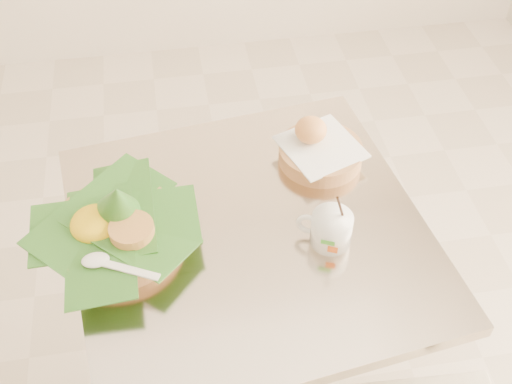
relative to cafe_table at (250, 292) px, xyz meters
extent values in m
cylinder|color=gray|center=(0.00, 0.00, -0.16)|extent=(0.07, 0.07, 0.69)
cube|color=beige|center=(0.00, 0.00, 0.21)|extent=(0.79, 0.79, 0.03)
cylinder|color=#B8804F|center=(-0.26, 0.02, 0.24)|extent=(0.26, 0.26, 0.04)
cone|color=#295919|center=(-0.25, 0.02, 0.32)|extent=(0.14, 0.15, 0.13)
ellipsoid|color=yellow|center=(-0.30, 0.02, 0.27)|extent=(0.10, 0.10, 0.05)
cylinder|color=#CC9347|center=(-0.23, -0.02, 0.28)|extent=(0.09, 0.09, 0.02)
cylinder|color=#B8804F|center=(0.19, 0.18, 0.24)|extent=(0.19, 0.19, 0.04)
cube|color=white|center=(0.19, 0.18, 0.26)|extent=(0.20, 0.20, 0.01)
ellipsoid|color=#C2672C|center=(0.17, 0.20, 0.29)|extent=(0.07, 0.07, 0.06)
cylinder|color=white|center=(0.15, -0.06, 0.26)|extent=(0.08, 0.08, 0.07)
torus|color=white|center=(0.11, -0.04, 0.26)|extent=(0.05, 0.03, 0.05)
cylinder|color=#502916|center=(0.15, -0.06, 0.29)|extent=(0.07, 0.07, 0.01)
cylinder|color=black|center=(0.17, -0.06, 0.31)|extent=(0.04, 0.03, 0.10)
cube|color=green|center=(0.14, -0.10, 0.26)|extent=(0.03, 0.01, 0.01)
cube|color=orange|center=(0.15, -0.10, 0.25)|extent=(0.02, 0.01, 0.02)
camera|label=1|loc=(-0.13, -0.84, 1.21)|focal=45.00mm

